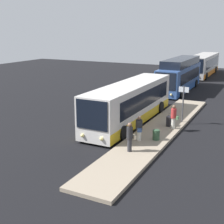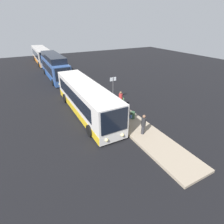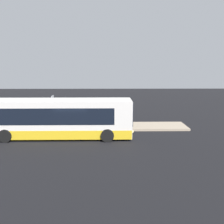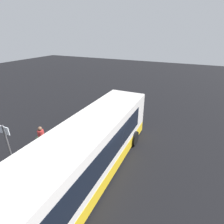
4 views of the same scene
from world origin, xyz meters
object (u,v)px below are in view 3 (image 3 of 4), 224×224
Objects in this scene: bus_lead at (56,119)px; passenger_with_bags at (108,118)px; suitcase at (68,121)px; sign_post at (53,106)px; passenger_boarding at (129,116)px; trash_bin at (102,121)px; passenger_waiting at (73,114)px.

bus_lead is 7.55× the size of passenger_with_bags.
suitcase is at bearing -129.23° from passenger_with_bags.
sign_post is at bearing 158.39° from suitcase.
passenger_with_bags is 0.58× the size of sign_post.
passenger_boarding is 2.64× the size of trash_bin.
passenger_waiting is 0.62× the size of sign_post.
bus_lead is at bearing -95.63° from suitcase.
suitcase is (-0.44, -0.46, -0.55)m from passenger_waiting.
passenger_waiting reaches higher than trash_bin.
suitcase is at bearing -21.61° from sign_post.
passenger_boarding is 7.32m from sign_post.
sign_post is (-1.18, 3.72, 0.39)m from bus_lead.
trash_bin is at bearing -4.93° from passenger_waiting.
passenger_waiting reaches higher than suitcase.
suitcase is at bearing -177.48° from trash_bin.
suitcase is 1.49× the size of trash_bin.
sign_post is (-5.27, 1.38, 0.87)m from passenger_with_bags.
passenger_boarding is at bearing -9.38° from passenger_waiting.
passenger_boarding is at bearing 69.01° from passenger_with_bags.
passenger_boarding reaches higher than passenger_with_bags.
sign_post is (-1.93, 0.13, 0.79)m from passenger_waiting.
passenger_with_bags is at bearing -18.80° from passenger_waiting.
passenger_boarding reaches higher than suitcase.
trash_bin is (3.49, 3.27, -0.98)m from bus_lead.
sign_post is at bearing 107.56° from bus_lead.
sign_post is 4.89m from trash_bin.
bus_lead is 6.54m from passenger_boarding.
passenger_with_bags is at bearing 136.24° from passenger_boarding.
passenger_waiting is at bearing 118.66° from passenger_boarding.
passenger_waiting is at bearing 78.22° from bus_lead.
bus_lead reaches higher than sign_post.
sign_post reaches higher than passenger_boarding.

